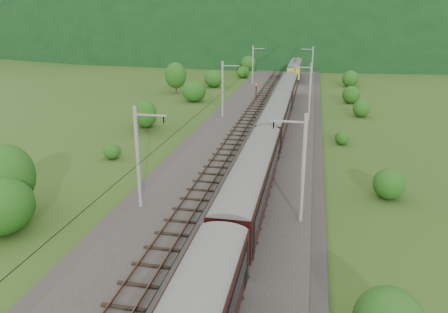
# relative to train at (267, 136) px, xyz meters

# --- Properties ---
(ground) EXTENTS (600.00, 600.00, 0.00)m
(ground) POSITION_rel_train_xyz_m (-2.40, -11.82, -3.28)
(ground) COLOR #2B4C17
(ground) RESTS_ON ground
(railbed) EXTENTS (14.00, 220.00, 0.30)m
(railbed) POSITION_rel_train_xyz_m (-2.40, -1.82, -3.13)
(railbed) COLOR #38332D
(railbed) RESTS_ON ground
(track_left) EXTENTS (2.40, 220.00, 0.27)m
(track_left) POSITION_rel_train_xyz_m (-4.80, -1.82, -2.91)
(track_left) COLOR #543224
(track_left) RESTS_ON railbed
(track_right) EXTENTS (2.40, 220.00, 0.27)m
(track_right) POSITION_rel_train_xyz_m (0.00, -1.82, -2.91)
(track_right) COLOR #543224
(track_right) RESTS_ON railbed
(catenary_left) EXTENTS (2.54, 192.28, 8.00)m
(catenary_left) POSITION_rel_train_xyz_m (-8.52, 20.18, 1.22)
(catenary_left) COLOR gray
(catenary_left) RESTS_ON railbed
(catenary_right) EXTENTS (2.54, 192.28, 8.00)m
(catenary_right) POSITION_rel_train_xyz_m (3.72, 20.18, 1.22)
(catenary_right) COLOR gray
(catenary_right) RESTS_ON railbed
(overhead_wires) EXTENTS (4.83, 198.00, 0.03)m
(overhead_wires) POSITION_rel_train_xyz_m (-2.40, -1.82, 3.82)
(overhead_wires) COLOR black
(overhead_wires) RESTS_ON ground
(mountain_main) EXTENTS (504.00, 360.00, 244.00)m
(mountain_main) POSITION_rel_train_xyz_m (-2.40, 248.18, -3.28)
(mountain_main) COLOR black
(mountain_main) RESTS_ON ground
(mountain_ridge) EXTENTS (336.00, 280.00, 132.00)m
(mountain_ridge) POSITION_rel_train_xyz_m (-122.40, 288.18, -3.28)
(mountain_ridge) COLOR black
(mountain_ridge) RESTS_ON ground
(train) EXTENTS (2.74, 131.07, 4.75)m
(train) POSITION_rel_train_xyz_m (0.00, 0.00, 0.00)
(train) COLOR black
(train) RESTS_ON ground
(hazard_post_near) EXTENTS (0.15, 0.15, 1.39)m
(hazard_post_near) POSITION_rel_train_xyz_m (-2.53, 43.87, -2.29)
(hazard_post_near) COLOR red
(hazard_post_near) RESTS_ON railbed
(hazard_post_far) EXTENTS (0.17, 0.17, 1.58)m
(hazard_post_far) POSITION_rel_train_xyz_m (-1.81, 9.43, -2.19)
(hazard_post_far) COLOR red
(hazard_post_far) RESTS_ON railbed
(signal) EXTENTS (0.27, 0.27, 2.47)m
(signal) POSITION_rel_train_xyz_m (-5.73, 36.15, -1.53)
(signal) COLOR black
(signal) RESTS_ON railbed
(vegetation_left) EXTENTS (13.10, 142.20, 5.90)m
(vegetation_left) POSITION_rel_train_xyz_m (-16.34, 3.98, -1.00)
(vegetation_left) COLOR #255015
(vegetation_left) RESTS_ON ground
(vegetation_right) EXTENTS (7.21, 109.27, 3.08)m
(vegetation_right) POSITION_rel_train_xyz_m (10.00, 7.52, -1.96)
(vegetation_right) COLOR #255015
(vegetation_right) RESTS_ON ground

